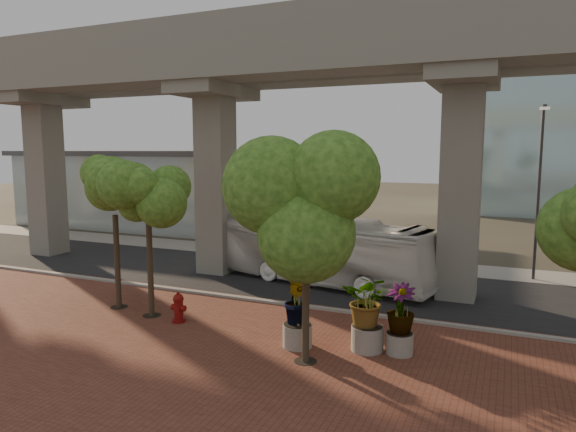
% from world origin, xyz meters
% --- Properties ---
extents(ground, '(160.00, 160.00, 0.00)m').
position_xyz_m(ground, '(0.00, 0.00, 0.00)').
color(ground, '#383329').
rests_on(ground, ground).
extents(brick_plaza, '(70.00, 13.00, 0.06)m').
position_xyz_m(brick_plaza, '(0.00, -8.00, 0.03)').
color(brick_plaza, brown).
rests_on(brick_plaza, ground).
extents(asphalt_road, '(90.00, 8.00, 0.04)m').
position_xyz_m(asphalt_road, '(0.00, 2.00, 0.02)').
color(asphalt_road, black).
rests_on(asphalt_road, ground).
extents(curb_strip, '(70.00, 0.25, 0.16)m').
position_xyz_m(curb_strip, '(0.00, -2.00, 0.08)').
color(curb_strip, gray).
rests_on(curb_strip, ground).
extents(far_sidewalk, '(90.00, 3.00, 0.06)m').
position_xyz_m(far_sidewalk, '(0.00, 7.50, 0.03)').
color(far_sidewalk, gray).
rests_on(far_sidewalk, ground).
extents(transit_viaduct, '(72.00, 5.60, 12.40)m').
position_xyz_m(transit_viaduct, '(0.00, 2.00, 7.29)').
color(transit_viaduct, gray).
rests_on(transit_viaduct, ground).
extents(station_pavilion, '(23.00, 13.00, 6.30)m').
position_xyz_m(station_pavilion, '(-20.00, 16.00, 3.22)').
color(station_pavilion, '#A8BAC0').
rests_on(station_pavilion, ground).
extents(transit_bus, '(11.61, 4.90, 3.15)m').
position_xyz_m(transit_bus, '(-0.27, 2.01, 1.58)').
color(transit_bus, silver).
rests_on(transit_bus, ground).
extents(fire_hydrant, '(0.56, 0.51, 1.13)m').
position_xyz_m(fire_hydrant, '(-3.10, -5.50, 0.60)').
color(fire_hydrant, maroon).
rests_on(fire_hydrant, ground).
extents(planter_front, '(2.26, 2.26, 2.49)m').
position_xyz_m(planter_front, '(4.00, -5.37, 1.57)').
color(planter_front, gray).
rests_on(planter_front, ground).
extents(planter_right, '(2.08, 2.08, 2.22)m').
position_xyz_m(planter_right, '(5.00, -5.23, 1.41)').
color(planter_right, '#A09A91').
rests_on(planter_right, ground).
extents(planter_left, '(2.12, 2.12, 2.33)m').
position_xyz_m(planter_left, '(1.85, -5.97, 1.48)').
color(planter_left, gray).
rests_on(planter_left, ground).
extents(street_tree_far_west, '(3.29, 3.29, 6.23)m').
position_xyz_m(street_tree_far_west, '(-6.39, -4.98, 4.77)').
color(street_tree_far_west, '#473928').
rests_on(street_tree_far_west, ground).
extents(street_tree_near_west, '(3.25, 3.25, 6.18)m').
position_xyz_m(street_tree_near_west, '(-4.48, -5.31, 4.74)').
color(street_tree_near_west, '#473928').
rests_on(street_tree_near_west, ground).
extents(street_tree_near_east, '(4.31, 4.31, 6.54)m').
position_xyz_m(street_tree_near_east, '(2.52, -6.96, 4.62)').
color(street_tree_near_east, '#473928').
rests_on(street_tree_near_east, ground).
extents(streetlamp_west, '(0.36, 1.06, 7.31)m').
position_xyz_m(streetlamp_west, '(-8.10, 5.40, 4.27)').
color(streetlamp_west, '#303035').
rests_on(streetlamp_west, ground).
extents(streetlamp_east, '(0.42, 1.22, 8.41)m').
position_xyz_m(streetlamp_east, '(9.19, 6.66, 4.91)').
color(streetlamp_east, '#303035').
rests_on(streetlamp_east, ground).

